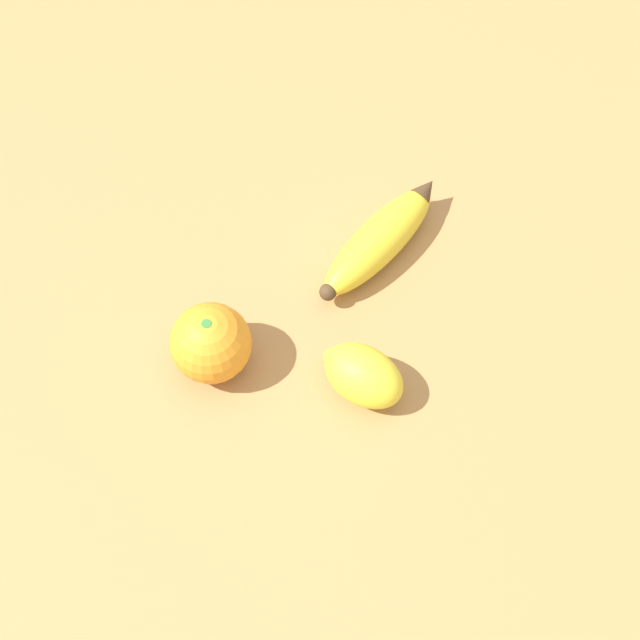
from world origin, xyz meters
name	(u,v)px	position (x,y,z in m)	size (l,w,h in m)	color
ground_plane	(400,361)	(0.00, 0.00, 0.00)	(3.00, 3.00, 0.00)	#A87A47
banana	(380,239)	(0.06, 0.11, 0.02)	(0.18, 0.08, 0.04)	yellow
orange	(211,343)	(-0.14, 0.11, 0.04)	(0.08, 0.08, 0.08)	orange
lemon	(365,377)	(-0.05, 0.00, 0.03)	(0.08, 0.09, 0.05)	yellow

